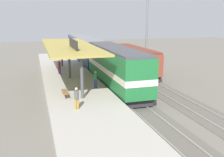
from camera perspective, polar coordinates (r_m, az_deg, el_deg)
ground_plane at (r=31.93m, az=2.62°, el=-0.66°), size 120.00×120.00×0.00m
track_near at (r=31.33m, az=-0.83°, el=-0.86°), size 3.20×110.00×0.16m
track_far at (r=32.85m, az=6.90°, el=-0.29°), size 3.20×110.00×0.16m
platform at (r=30.33m, az=-9.22°, el=-0.70°), size 6.00×44.00×0.90m
station_canopy at (r=29.53m, az=-9.49°, el=6.97°), size 5.20×18.00×4.70m
platform_bench at (r=23.04m, az=-10.32°, el=-2.92°), size 0.44×1.70×0.50m
locomotive at (r=28.06m, az=0.81°, el=2.44°), size 2.93×14.43×4.44m
passenger_carriage_single at (r=45.36m, az=-6.12°, el=6.40°), size 2.90×20.00×4.24m
freight_car at (r=35.66m, az=4.73°, el=4.01°), size 2.80×12.00×3.54m
light_mast at (r=39.21m, az=7.76°, el=14.20°), size 1.10×1.10×11.70m
person_waiting at (r=19.69m, az=-7.80°, el=-4.07°), size 0.34×0.34×1.71m
person_walking at (r=32.52m, az=-11.52°, el=2.68°), size 0.34×0.34×1.71m
person_boarding at (r=25.40m, az=-3.68°, el=-0.02°), size 0.34×0.34×1.71m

